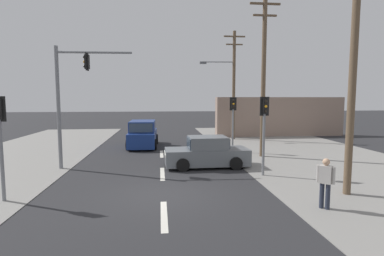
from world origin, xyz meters
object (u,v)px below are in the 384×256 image
(traffic_signal_mast, at_px, (69,91))
(pedestal_signal_right_kerb, at_px, (264,123))
(utility_pole_foreground_right, at_px, (352,30))
(pedestal_signal_far_median, at_px, (233,115))
(sedan_kerbside_parked, at_px, (207,153))
(suv_oncoming_near, at_px, (143,135))
(utility_pole_midground_right, at_px, (264,74))
(utility_pole_background_right, at_px, (232,82))
(pedestrian_at_kerb, at_px, (325,181))
(pedestal_signal_left_kerb, at_px, (0,131))

(traffic_signal_mast, relative_size, pedestal_signal_right_kerb, 1.69)
(utility_pole_foreground_right, xyz_separation_m, pedestal_signal_far_median, (-1.93, 8.90, -3.42))
(pedestal_signal_far_median, distance_m, sedan_kerbside_parked, 4.90)
(pedestal_signal_right_kerb, bearing_deg, suv_oncoming_near, 123.42)
(traffic_signal_mast, height_order, sedan_kerbside_parked, traffic_signal_mast)
(utility_pole_foreground_right, bearing_deg, utility_pole_midground_right, 94.23)
(pedestal_signal_right_kerb, bearing_deg, utility_pole_background_right, 83.03)
(suv_oncoming_near, xyz_separation_m, pedestrian_at_kerb, (6.36, -13.06, 0.04))
(pedestal_signal_right_kerb, height_order, sedan_kerbside_parked, pedestal_signal_right_kerb)
(utility_pole_foreground_right, bearing_deg, pedestal_signal_left_kerb, 177.35)
(pedestal_signal_right_kerb, height_order, pedestal_signal_left_kerb, same)
(pedestal_signal_right_kerb, relative_size, sedan_kerbside_parked, 0.83)
(utility_pole_foreground_right, height_order, pedestrian_at_kerb, utility_pole_foreground_right)
(utility_pole_midground_right, distance_m, suv_oncoming_near, 9.48)
(traffic_signal_mast, height_order, pedestrian_at_kerb, traffic_signal_mast)
(pedestrian_at_kerb, bearing_deg, traffic_signal_mast, 145.39)
(pedestrian_at_kerb, bearing_deg, utility_pole_midground_right, 83.68)
(traffic_signal_mast, distance_m, pedestal_signal_right_kerb, 9.41)
(pedestal_signal_left_kerb, distance_m, suv_oncoming_near, 12.02)
(utility_pole_foreground_right, height_order, traffic_signal_mast, utility_pole_foreground_right)
(utility_pole_midground_right, bearing_deg, suv_oncoming_near, 148.41)
(utility_pole_background_right, distance_m, pedestal_signal_far_median, 6.73)
(pedestrian_at_kerb, bearing_deg, pedestal_signal_right_kerb, 97.00)
(pedestal_signal_left_kerb, height_order, pedestal_signal_far_median, same)
(utility_pole_midground_right, relative_size, pedestrian_at_kerb, 5.73)
(utility_pole_foreground_right, relative_size, pedestal_signal_right_kerb, 3.07)
(utility_pole_foreground_right, distance_m, utility_pole_midground_right, 7.34)
(pedestal_signal_far_median, height_order, suv_oncoming_near, pedestal_signal_far_median)
(pedestal_signal_right_kerb, xyz_separation_m, sedan_kerbside_parked, (-2.25, 2.03, -1.71))
(sedan_kerbside_parked, relative_size, suv_oncoming_near, 0.93)
(suv_oncoming_near, height_order, pedestrian_at_kerb, suv_oncoming_near)
(pedestal_signal_left_kerb, bearing_deg, pedestal_signal_right_kerb, 13.32)
(utility_pole_midground_right, xyz_separation_m, pedestrian_at_kerb, (-0.95, -8.56, -3.99))
(utility_pole_foreground_right, bearing_deg, utility_pole_background_right, 91.99)
(utility_pole_midground_right, height_order, sedan_kerbside_parked, utility_pole_midground_right)
(pedestal_signal_left_kerb, bearing_deg, utility_pole_midground_right, 30.54)
(pedestal_signal_right_kerb, distance_m, pedestal_signal_left_kerb, 10.19)
(sedan_kerbside_parked, bearing_deg, pedestal_signal_far_median, 59.64)
(traffic_signal_mast, xyz_separation_m, sedan_kerbside_parked, (6.74, -0.33, -3.13))
(utility_pole_midground_right, distance_m, utility_pole_background_right, 7.74)
(suv_oncoming_near, bearing_deg, pedestal_signal_far_median, -25.82)
(pedestal_signal_far_median, xyz_separation_m, sedan_kerbside_parked, (-2.32, -3.96, -1.71))
(pedestrian_at_kerb, bearing_deg, utility_pole_foreground_right, 41.16)
(utility_pole_midground_right, xyz_separation_m, pedestal_signal_far_median, (-1.39, 1.63, -2.49))
(pedestal_signal_far_median, bearing_deg, utility_pole_midground_right, -49.55)
(pedestal_signal_left_kerb, distance_m, pedestal_signal_far_median, 13.01)
(utility_pole_foreground_right, distance_m, sedan_kerbside_parked, 8.29)
(pedestal_signal_left_kerb, relative_size, pedestrian_at_kerb, 2.18)
(sedan_kerbside_parked, distance_m, suv_oncoming_near, 7.72)
(pedestal_signal_left_kerb, relative_size, suv_oncoming_near, 0.78)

